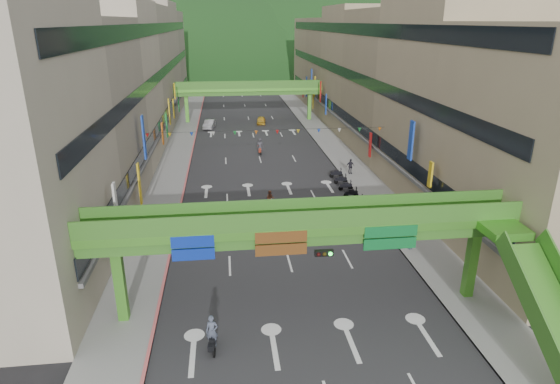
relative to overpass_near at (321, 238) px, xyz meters
The scene contains 23 objects.
ground 7.55m from the overpass_near, 99.84° to the right, with size 320.00×320.00×0.00m, color black.
road_slab 44.93m from the overpass_near, 91.20° to the left, with size 18.00×140.00×0.02m, color #28282B.
sidewalk_left 46.47m from the overpass_near, 104.97° to the left, with size 4.00×140.00×0.15m, color gray.
sidewalk_right 46.03m from the overpass_near, 77.29° to the left, with size 4.00×140.00×0.15m, color gray.
curb_left 46.02m from the overpass_near, 102.67° to the left, with size 0.20×140.00×0.18m, color #CC5959.
curb_right 45.65m from the overpass_near, 79.63° to the left, with size 0.20×140.00×0.18m, color gray.
building_row_left 49.02m from the overpass_near, 114.00° to the left, with size 12.80×95.00×19.00m.
building_row_right 48.30m from the overpass_near, 68.03° to the left, with size 12.80×95.00×19.00m.
overpass_near is the anchor object (origin of this frame).
overpass_far 59.63m from the overpass_near, 90.90° to the left, with size 28.00×2.20×7.10m.
hill_left 155.52m from the overpass_near, 95.88° to the left, with size 168.00×140.00×112.00m, color #1C4419.
hill_right 176.35m from the overpass_near, 82.15° to the left, with size 208.00×176.00×128.00m, color #1C4419.
bunting_string 24.65m from the overpass_near, 92.17° to the left, with size 26.00×0.36×0.47m.
scooter_rider_near 8.24m from the overpass_near, 156.65° to the right, with size 0.73×1.60×2.21m.
scooter_rider_mid 17.85m from the overpass_near, 94.36° to the left, with size 0.81×1.60×1.94m.
scooter_rider_left 14.85m from the overpass_near, 126.29° to the left, with size 1.00×1.60×2.01m.
scooter_rider_far 37.62m from the overpass_near, 91.10° to the left, with size 0.98×1.60×2.21m.
parked_scooter_row 23.43m from the overpass_near, 71.49° to the left, with size 1.60×9.35×1.08m.
car_silver 55.18m from the overpass_near, 98.29° to the left, with size 1.56×4.48×1.48m, color #A3A1A8.
car_yellow 57.36m from the overpass_near, 88.96° to the left, with size 1.50×3.72×1.27m, color gold.
pedestrian_red 18.91m from the overpass_near, 52.80° to the left, with size 0.91×0.71×1.86m, color #C53C05.
pedestrian_dark 28.84m from the overpass_near, 71.28° to the left, with size 1.05×0.44×1.79m, color #24222A.
pedestrian_blue 12.35m from the overpass_near, 39.91° to the left, with size 0.79×0.51×1.70m, color #394C5A.
Camera 1 is at (-4.43, -19.07, 17.23)m, focal length 30.00 mm.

